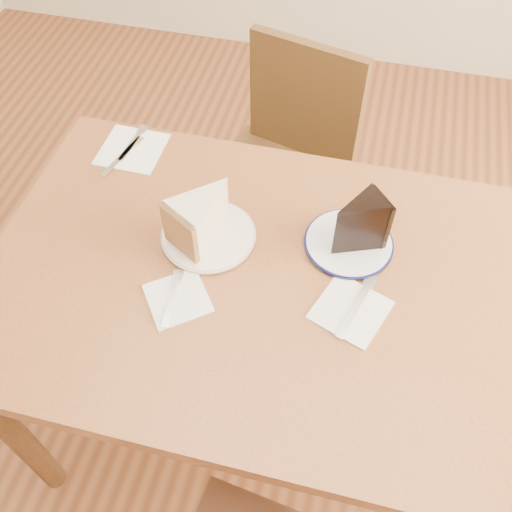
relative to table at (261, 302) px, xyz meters
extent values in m
plane|color=#522915|center=(0.00, 0.00, -0.65)|extent=(4.00, 4.00, 0.00)
cube|color=#5C3119|center=(0.00, 0.00, 0.08)|extent=(1.20, 0.80, 0.04)
cylinder|color=#392011|center=(-0.54, -0.34, -0.30)|extent=(0.06, 0.06, 0.71)
cylinder|color=#392011|center=(-0.54, 0.34, -0.30)|extent=(0.06, 0.06, 0.71)
cylinder|color=#392011|center=(0.54, 0.34, -0.30)|extent=(0.06, 0.06, 0.71)
cube|color=#382310|center=(-0.09, 0.53, -0.20)|extent=(0.52, 0.52, 0.04)
cylinder|color=#382310|center=(0.13, 0.66, -0.43)|extent=(0.04, 0.04, 0.43)
cylinder|color=#382310|center=(-0.21, 0.75, -0.43)|extent=(0.04, 0.04, 0.43)
cylinder|color=#382310|center=(0.04, 0.31, -0.43)|extent=(0.04, 0.04, 0.43)
cylinder|color=#382310|center=(-0.31, 0.40, -0.43)|extent=(0.04, 0.04, 0.43)
cube|color=#382310|center=(-0.04, 0.72, 0.02)|extent=(0.36, 0.12, 0.38)
cylinder|color=white|center=(-0.14, 0.08, 0.10)|extent=(0.20, 0.20, 0.01)
cylinder|color=white|center=(0.17, 0.13, 0.10)|extent=(0.19, 0.19, 0.01)
cube|color=white|center=(-0.16, -0.10, 0.10)|extent=(0.17, 0.17, 0.00)
cube|color=white|center=(0.20, -0.04, 0.10)|extent=(0.17, 0.17, 0.00)
cube|color=white|center=(-0.41, 0.31, 0.10)|extent=(0.16, 0.16, 0.00)
cube|color=silver|center=(-0.17, -0.10, 0.10)|extent=(0.03, 0.14, 0.00)
cube|color=silver|center=(0.21, -0.03, 0.10)|extent=(0.06, 0.17, 0.00)
cube|color=white|center=(-0.42, 0.33, 0.10)|extent=(0.03, 0.14, 0.00)
cube|color=silver|center=(-0.43, 0.27, 0.10)|extent=(0.05, 0.16, 0.00)
camera|label=1|loc=(0.16, -0.68, 1.09)|focal=40.00mm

